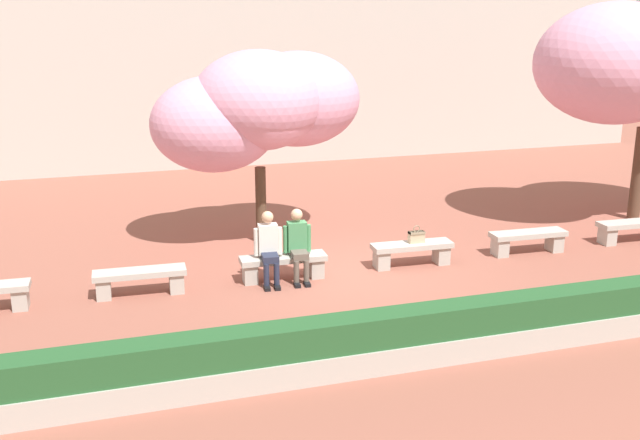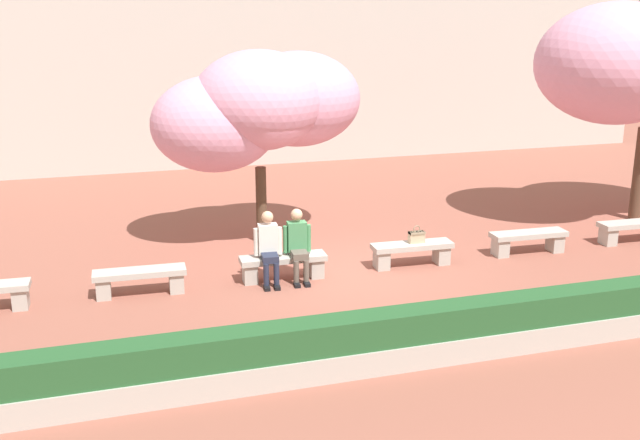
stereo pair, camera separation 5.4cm
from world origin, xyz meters
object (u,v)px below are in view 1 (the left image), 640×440
Objects in this scene: cherry_tree_main at (257,107)px; stone_bench_near_west at (140,279)px; handbag at (416,236)px; person_seated_left at (269,245)px; stone_bench_far_east at (633,228)px; stone_bench_center at (283,264)px; stone_bench_near_east at (412,251)px; person_seated_right at (298,242)px; stone_bench_east_end at (528,239)px.

stone_bench_near_west is at bearing -137.44° from cherry_tree_main.
handbag reaches higher than stone_bench_near_west.
stone_bench_far_east is at bearing 0.39° from person_seated_left.
cherry_tree_main reaches higher than stone_bench_center.
stone_bench_near_east is 2.30m from person_seated_right.
stone_bench_near_east is 2.52m from stone_bench_east_end.
handbag is at bearing -44.55° from cherry_tree_main.
stone_bench_center is 0.48m from person_seated_right.
stone_bench_near_west and stone_bench_near_east have the same top height.
cherry_tree_main is (-7.43, 2.44, 2.51)m from stone_bench_far_east.
stone_bench_far_east is (2.52, 0.00, 0.00)m from stone_bench_east_end.
person_seated_right is (-4.78, -0.05, 0.40)m from stone_bench_east_end.
person_seated_left is (-5.32, -0.05, 0.40)m from stone_bench_east_end.
stone_bench_near_west is at bearing 178.90° from person_seated_right.
cherry_tree_main is (-0.12, 2.50, 2.11)m from person_seated_right.
handbag is at bearing 179.80° from stone_bench_east_end.
stone_bench_near_west is 1.00× the size of stone_bench_far_east.
person_seated_left is at bearing -169.06° from stone_bench_center.
stone_bench_near_west is 1.00× the size of stone_bench_near_east.
cherry_tree_main is (-2.39, 2.44, 2.51)m from stone_bench_near_east.
stone_bench_near_east is (5.04, 0.00, 0.00)m from stone_bench_near_west.
person_seated_left is at bearing -1.36° from stone_bench_near_west.
stone_bench_east_end is 2.45m from handbag.
stone_bench_near_east is 1.22× the size of person_seated_right.
stone_bench_far_east is at bearing 0.00° from stone_bench_near_east.
stone_bench_east_end is at bearing -26.45° from cherry_tree_main.
person_seated_left is at bearing 179.99° from person_seated_right.
stone_bench_near_east is at bearing -174.55° from handbag.
person_seated_left reaches higher than handbag.
stone_bench_near_east is 1.00× the size of stone_bench_far_east.
person_seated_right is at bearing -1.10° from stone_bench_near_west.
stone_bench_far_east is at bearing 0.00° from stone_bench_east_end.
stone_bench_near_east and stone_bench_east_end have the same top height.
person_seated_right reaches higher than handbag.
stone_bench_center is at bearing -179.82° from handbag.
stone_bench_east_end is 0.36× the size of cherry_tree_main.
stone_bench_east_end is at bearing 0.00° from stone_bench_near_east.
stone_bench_center and stone_bench_east_end have the same top height.
person_seated_left is (-0.28, -0.05, 0.40)m from stone_bench_center.
cherry_tree_main is at bearing 153.55° from stone_bench_east_end.
cherry_tree_main reaches higher than person_seated_left.
person_seated_left reaches higher than stone_bench_center.
stone_bench_near_east is at bearing 1.09° from person_seated_left.
stone_bench_center is at bearing 180.00° from stone_bench_near_east.
handbag is at bearing 1.50° from person_seated_right.
stone_bench_east_end is 4.80m from person_seated_right.
stone_bench_east_end is at bearing 0.57° from person_seated_left.
stone_bench_near_east is 4.24m from cherry_tree_main.
cherry_tree_main is (-4.91, 2.44, 2.51)m from stone_bench_east_end.
handbag is (2.35, 0.06, -0.12)m from person_seated_right.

